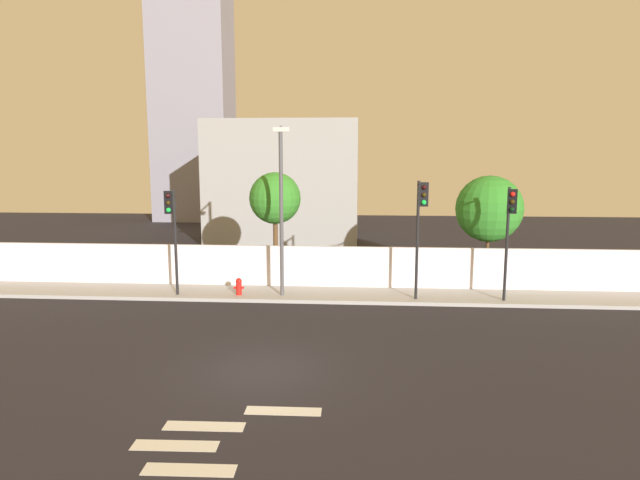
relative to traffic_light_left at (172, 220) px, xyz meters
The scene contains 13 objects.
ground_plane 9.17m from the traffic_light_left, 55.58° to the right, with size 80.00×80.00×0.00m, color #232128.
sidewalk 5.96m from the traffic_light_left, 13.60° to the left, with size 36.00×2.40×0.15m, color #A3A3A3.
perimeter_wall 5.89m from the traffic_light_left, 27.00° to the left, with size 36.00×0.18×1.80m, color silver.
crosswalk_marking 12.45m from the traffic_light_left, 68.29° to the right, with size 3.84×3.87×0.01m.
traffic_light_left is the anchor object (origin of this frame).
traffic_light_center 13.28m from the traffic_light_left, ahead, with size 0.50×1.62×4.57m.
traffic_light_right 9.91m from the traffic_light_left, ahead, with size 0.35×1.54×4.81m.
street_lamp_curbside 4.50m from the traffic_light_left, ahead, with size 0.68×2.10×6.89m.
fire_hydrant 3.86m from the traffic_light_left, 14.02° to the left, with size 0.44×0.26×0.72m.
roadside_tree_leftmost 5.05m from the traffic_light_left, 42.59° to the left, with size 2.37×2.37×5.19m.
roadside_tree_midleft 13.76m from the traffic_light_left, 14.28° to the left, with size 2.97×2.97×5.07m.
low_building_distant 16.64m from the traffic_light_left, 81.96° to the left, with size 10.19×6.00×8.26m, color #999999.
tower_on_skyline 31.38m from the traffic_light_left, 104.80° to the left, with size 6.72×5.00×28.53m, color gray.
Camera 1 is at (2.70, -14.46, 5.99)m, focal length 30.83 mm.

